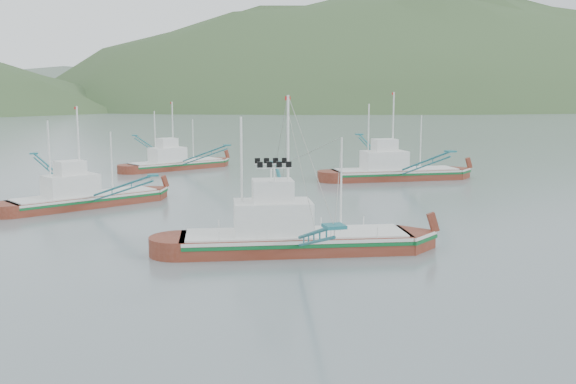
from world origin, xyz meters
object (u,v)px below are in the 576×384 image
object	(u,v)px
main_boat	(293,224)
bg_boat_right	(394,167)
bg_boat_left	(84,185)
bg_boat_far	(176,155)

from	to	relation	value
main_boat	bg_boat_right	size ratio (longest dim) A/B	0.96
main_boat	bg_boat_left	xyz separation A→B (m)	(-13.30, 21.48, 0.15)
bg_boat_right	bg_boat_far	distance (m)	30.01
bg_boat_left	bg_boat_far	distance (m)	29.56
bg_boat_right	bg_boat_left	world-z (taller)	bg_boat_right
main_boat	bg_boat_right	distance (m)	37.62
bg_boat_left	bg_boat_far	world-z (taller)	bg_boat_far
main_boat	bg_boat_far	bearing A→B (deg)	102.15
bg_boat_right	main_boat	bearing A→B (deg)	-121.73
bg_boat_left	bg_boat_far	xyz separation A→B (m)	(11.33, 27.30, -0.01)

